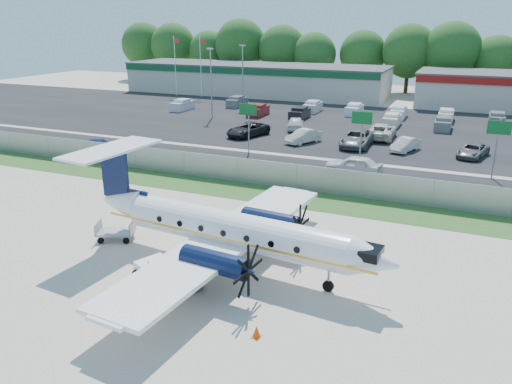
% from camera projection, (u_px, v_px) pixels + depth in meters
% --- Properties ---
extents(ground, '(170.00, 170.00, 0.00)m').
position_uv_depth(ground, '(212.00, 266.00, 26.52)').
color(ground, beige).
rests_on(ground, ground).
extents(grass_verge, '(170.00, 4.00, 0.02)m').
position_uv_depth(grass_verge, '(288.00, 197.00, 36.96)').
color(grass_verge, '#2D561E').
rests_on(grass_verge, ground).
extents(access_road, '(170.00, 8.00, 0.02)m').
position_uv_depth(access_road, '(315.00, 172.00, 43.05)').
color(access_road, black).
rests_on(access_road, ground).
extents(parking_lot, '(170.00, 32.00, 0.02)m').
position_uv_depth(parking_lot, '(364.00, 127.00, 61.33)').
color(parking_lot, black).
rests_on(parking_lot, ground).
extents(perimeter_fence, '(120.00, 0.06, 1.99)m').
position_uv_depth(perimeter_fence, '(297.00, 177.00, 38.38)').
color(perimeter_fence, gray).
rests_on(perimeter_fence, ground).
extents(building_west, '(46.40, 12.40, 5.24)m').
position_uv_depth(building_west, '(255.00, 79.00, 88.49)').
color(building_west, beige).
rests_on(building_west, ground).
extents(sign_left, '(1.80, 0.26, 5.00)m').
position_uv_depth(sign_left, '(248.00, 117.00, 48.25)').
color(sign_left, gray).
rests_on(sign_left, ground).
extents(sign_mid, '(1.80, 0.26, 5.00)m').
position_uv_depth(sign_mid, '(362.00, 125.00, 44.18)').
color(sign_mid, gray).
rests_on(sign_mid, ground).
extents(sign_right, '(1.80, 0.26, 5.00)m').
position_uv_depth(sign_right, '(498.00, 136.00, 40.11)').
color(sign_right, gray).
rests_on(sign_right, ground).
extents(flagpole_west, '(1.06, 0.12, 10.00)m').
position_uv_depth(flagpole_west, '(175.00, 62.00, 85.85)').
color(flagpole_west, white).
rests_on(flagpole_west, ground).
extents(flagpole_east, '(1.06, 0.12, 10.00)m').
position_uv_depth(flagpole_east, '(201.00, 63.00, 84.00)').
color(flagpole_east, white).
rests_on(flagpole_east, ground).
extents(light_pole_nw, '(0.90, 0.35, 9.09)m').
position_uv_depth(light_pole_nw, '(211.00, 79.00, 65.30)').
color(light_pole_nw, gray).
rests_on(light_pole_nw, ground).
extents(light_pole_sw, '(0.90, 0.35, 9.09)m').
position_uv_depth(light_pole_sw, '(243.00, 72.00, 74.00)').
color(light_pole_sw, gray).
rests_on(light_pole_sw, ground).
extents(tree_line, '(112.00, 6.00, 14.00)m').
position_uv_depth(tree_line, '(402.00, 93.00, 90.93)').
color(tree_line, '#1E4E17').
rests_on(tree_line, ground).
extents(aircraft, '(18.01, 17.73, 5.54)m').
position_uv_depth(aircraft, '(229.00, 229.00, 25.91)').
color(aircraft, white).
rests_on(aircraft, ground).
extents(pushback_tug, '(3.10, 2.78, 1.43)m').
position_uv_depth(pushback_tug, '(162.00, 271.00, 24.56)').
color(pushback_tug, white).
rests_on(pushback_tug, ground).
extents(baggage_cart_far, '(2.47, 2.00, 1.13)m').
position_uv_depth(baggage_cart_far, '(116.00, 231.00, 29.63)').
color(baggage_cart_far, gray).
rests_on(baggage_cart_far, ground).
extents(cone_nose, '(0.37, 0.37, 0.52)m').
position_uv_depth(cone_nose, '(257.00, 332.00, 20.54)').
color(cone_nose, '#E34507').
rests_on(cone_nose, ground).
extents(cone_port_wing, '(0.38, 0.38, 0.53)m').
position_uv_depth(cone_port_wing, '(153.00, 288.00, 23.91)').
color(cone_port_wing, '#E34507').
rests_on(cone_port_wing, ground).
extents(cone_starboard_wing, '(0.36, 0.36, 0.51)m').
position_uv_depth(cone_starboard_wing, '(288.00, 245.00, 28.55)').
color(cone_starboard_wing, '#E34507').
rests_on(cone_starboard_wing, ground).
extents(road_car_west, '(4.44, 3.15, 1.40)m').
position_uv_depth(road_car_west, '(101.00, 153.00, 49.51)').
color(road_car_west, navy).
rests_on(road_car_west, ground).
extents(road_car_mid, '(4.94, 2.22, 1.65)m').
position_uv_depth(road_car_mid, '(353.00, 174.00, 42.44)').
color(road_car_mid, silver).
rests_on(road_car_mid, ground).
extents(parked_car_a, '(4.10, 6.05, 1.54)m').
position_uv_depth(parked_car_a, '(248.00, 136.00, 56.50)').
color(parked_car_a, black).
rests_on(parked_car_a, ground).
extents(parked_car_b, '(3.25, 4.64, 1.45)m').
position_uv_depth(parked_car_b, '(303.00, 143.00, 53.41)').
color(parked_car_b, beige).
rests_on(parked_car_b, ground).
extents(parked_car_c, '(2.84, 6.09, 1.69)m').
position_uv_depth(parked_car_c, '(356.00, 146.00, 51.96)').
color(parked_car_c, '#595B5E').
rests_on(parked_car_c, ground).
extents(parked_car_d, '(2.68, 4.36, 1.36)m').
position_uv_depth(parked_car_d, '(405.00, 151.00, 50.01)').
color(parked_car_d, beige).
rests_on(parked_car_d, ground).
extents(parked_car_e, '(3.29, 5.02, 1.28)m').
position_uv_depth(parked_car_e, '(472.00, 157.00, 47.83)').
color(parked_car_e, '#595B5E').
rests_on(parked_car_e, ground).
extents(parked_car_f, '(3.20, 5.03, 1.59)m').
position_uv_depth(parked_car_f, '(295.00, 130.00, 59.83)').
color(parked_car_f, silver).
rests_on(parked_car_f, ground).
extents(parked_car_g, '(2.93, 6.13, 1.69)m').
position_uv_depth(parked_car_g, '(381.00, 138.00, 55.43)').
color(parked_car_g, beige).
rests_on(parked_car_g, ground).
extents(far_parking_rows, '(56.00, 10.00, 1.60)m').
position_uv_depth(far_parking_rows, '(372.00, 120.00, 65.69)').
color(far_parking_rows, gray).
rests_on(far_parking_rows, ground).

